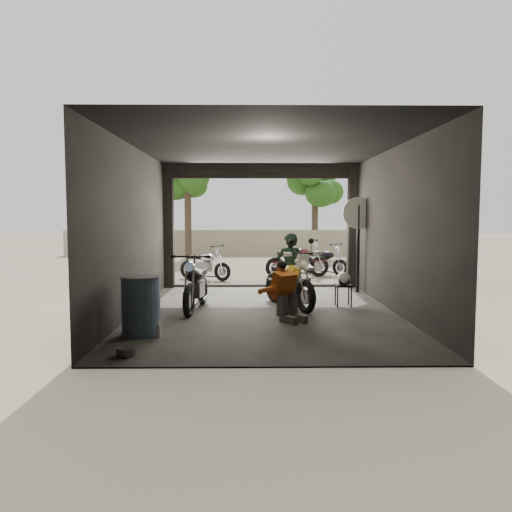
{
  "coord_description": "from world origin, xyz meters",
  "views": [
    {
      "loc": [
        -0.3,
        -9.54,
        1.89
      ],
      "look_at": [
        -0.16,
        0.6,
        1.06
      ],
      "focal_mm": 35.0,
      "sensor_mm": 36.0,
      "label": 1
    }
  ],
  "objects_px": {
    "left_bike": "(196,282)",
    "stool": "(343,288)",
    "main_bike": "(289,279)",
    "helmet": "(344,278)",
    "sign_post": "(358,229)",
    "oil_drum": "(141,306)",
    "outside_bike_b": "(297,258)",
    "outside_bike_a": "(205,262)",
    "mechanic": "(287,293)",
    "rider": "(290,270)",
    "outside_bike_c": "(324,259)"
  },
  "relations": [
    {
      "from": "main_bike",
      "to": "rider",
      "type": "distance_m",
      "value": 0.23
    },
    {
      "from": "left_bike",
      "to": "mechanic",
      "type": "height_order",
      "value": "left_bike"
    },
    {
      "from": "main_bike",
      "to": "left_bike",
      "type": "distance_m",
      "value": 1.88
    },
    {
      "from": "outside_bike_a",
      "to": "stool",
      "type": "relative_size",
      "value": 3.26
    },
    {
      "from": "mechanic",
      "to": "sign_post",
      "type": "xyz_separation_m",
      "value": [
        1.97,
        3.3,
        1.05
      ]
    },
    {
      "from": "outside_bike_b",
      "to": "sign_post",
      "type": "distance_m",
      "value": 3.46
    },
    {
      "from": "left_bike",
      "to": "stool",
      "type": "distance_m",
      "value": 3.02
    },
    {
      "from": "oil_drum",
      "to": "outside_bike_a",
      "type": "bearing_deg",
      "value": 86.65
    },
    {
      "from": "oil_drum",
      "to": "outside_bike_b",
      "type": "bearing_deg",
      "value": 66.69
    },
    {
      "from": "stool",
      "to": "rider",
      "type": "bearing_deg",
      "value": 176.72
    },
    {
      "from": "outside_bike_b",
      "to": "oil_drum",
      "type": "xyz_separation_m",
      "value": [
        -3.17,
        -7.35,
        -0.12
      ]
    },
    {
      "from": "oil_drum",
      "to": "sign_post",
      "type": "distance_m",
      "value": 6.17
    },
    {
      "from": "main_bike",
      "to": "outside_bike_b",
      "type": "height_order",
      "value": "main_bike"
    },
    {
      "from": "rider",
      "to": "helmet",
      "type": "distance_m",
      "value": 1.12
    },
    {
      "from": "main_bike",
      "to": "stool",
      "type": "xyz_separation_m",
      "value": [
        1.13,
        0.09,
        -0.2
      ]
    },
    {
      "from": "main_bike",
      "to": "outside_bike_b",
      "type": "xyz_separation_m",
      "value": [
        0.66,
        5.04,
        -0.01
      ]
    },
    {
      "from": "main_bike",
      "to": "outside_bike_b",
      "type": "distance_m",
      "value": 5.09
    },
    {
      "from": "stool",
      "to": "oil_drum",
      "type": "xyz_separation_m",
      "value": [
        -3.64,
        -2.4,
        0.07
      ]
    },
    {
      "from": "rider",
      "to": "outside_bike_c",
      "type": "bearing_deg",
      "value": -114.72
    },
    {
      "from": "sign_post",
      "to": "rider",
      "type": "bearing_deg",
      "value": -154.61
    },
    {
      "from": "outside_bike_a",
      "to": "sign_post",
      "type": "height_order",
      "value": "sign_post"
    },
    {
      "from": "stool",
      "to": "helmet",
      "type": "relative_size",
      "value": 1.62
    },
    {
      "from": "outside_bike_c",
      "to": "stool",
      "type": "height_order",
      "value": "outside_bike_c"
    },
    {
      "from": "main_bike",
      "to": "left_bike",
      "type": "height_order",
      "value": "main_bike"
    },
    {
      "from": "helmet",
      "to": "sign_post",
      "type": "bearing_deg",
      "value": 78.83
    },
    {
      "from": "left_bike",
      "to": "helmet",
      "type": "bearing_deg",
      "value": 12.47
    },
    {
      "from": "main_bike",
      "to": "sign_post",
      "type": "xyz_separation_m",
      "value": [
        1.83,
        1.94,
        0.97
      ]
    },
    {
      "from": "main_bike",
      "to": "helmet",
      "type": "xyz_separation_m",
      "value": [
        1.13,
        0.07,
        0.0
      ]
    },
    {
      "from": "left_bike",
      "to": "oil_drum",
      "type": "distance_m",
      "value": 2.12
    },
    {
      "from": "sign_post",
      "to": "outside_bike_b",
      "type": "bearing_deg",
      "value": 91.36
    },
    {
      "from": "sign_post",
      "to": "main_bike",
      "type": "bearing_deg",
      "value": -152.61
    },
    {
      "from": "outside_bike_b",
      "to": "outside_bike_a",
      "type": "bearing_deg",
      "value": 92.14
    },
    {
      "from": "main_bike",
      "to": "outside_bike_a",
      "type": "xyz_separation_m",
      "value": [
        -2.11,
        4.45,
        -0.08
      ]
    },
    {
      "from": "outside_bike_a",
      "to": "mechanic",
      "type": "distance_m",
      "value": 6.13
    },
    {
      "from": "sign_post",
      "to": "outside_bike_a",
      "type": "bearing_deg",
      "value": 128.23
    },
    {
      "from": "left_bike",
      "to": "helmet",
      "type": "distance_m",
      "value": 3.01
    },
    {
      "from": "main_bike",
      "to": "mechanic",
      "type": "bearing_deg",
      "value": -119.58
    },
    {
      "from": "outside_bike_a",
      "to": "outside_bike_b",
      "type": "bearing_deg",
      "value": -48.77
    },
    {
      "from": "left_bike",
      "to": "outside_bike_a",
      "type": "distance_m",
      "value": 4.75
    },
    {
      "from": "outside_bike_c",
      "to": "mechanic",
      "type": "height_order",
      "value": "mechanic"
    },
    {
      "from": "oil_drum",
      "to": "main_bike",
      "type": "bearing_deg",
      "value": 42.66
    },
    {
      "from": "helmet",
      "to": "oil_drum",
      "type": "distance_m",
      "value": 4.34
    },
    {
      "from": "outside_bike_a",
      "to": "mechanic",
      "type": "bearing_deg",
      "value": -132.07
    },
    {
      "from": "left_bike",
      "to": "outside_bike_a",
      "type": "bearing_deg",
      "value": 98.69
    },
    {
      "from": "left_bike",
      "to": "outside_bike_b",
      "type": "bearing_deg",
      "value": 70.36
    },
    {
      "from": "helmet",
      "to": "outside_bike_c",
      "type": "bearing_deg",
      "value": 94.9
    },
    {
      "from": "helmet",
      "to": "sign_post",
      "type": "xyz_separation_m",
      "value": [
        0.7,
        1.87,
        0.97
      ]
    },
    {
      "from": "outside_bike_a",
      "to": "outside_bike_c",
      "type": "height_order",
      "value": "outside_bike_a"
    },
    {
      "from": "main_bike",
      "to": "oil_drum",
      "type": "xyz_separation_m",
      "value": [
        -2.51,
        -2.31,
        -0.13
      ]
    },
    {
      "from": "main_bike",
      "to": "rider",
      "type": "xyz_separation_m",
      "value": [
        0.03,
        0.16,
        0.17
      ]
    }
  ]
}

